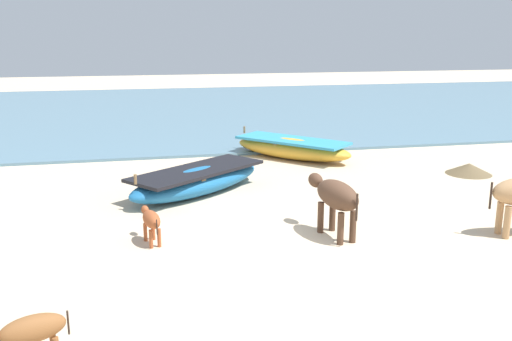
{
  "coord_description": "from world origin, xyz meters",
  "views": [
    {
      "loc": [
        -2.73,
        -8.24,
        3.51
      ],
      "look_at": [
        -0.18,
        3.28,
        0.6
      ],
      "focal_mm": 39.52,
      "sensor_mm": 36.0,
      "label": 1
    }
  ],
  "objects_px": {
    "fishing_boat_0": "(197,180)",
    "fishing_boat_1": "(292,148)",
    "calf_near_brown": "(30,332)",
    "calf_far_rust": "(151,220)",
    "cow_adult_dark": "(335,196)"
  },
  "relations": [
    {
      "from": "cow_adult_dark",
      "to": "fishing_boat_0",
      "type": "bearing_deg",
      "value": 20.45
    },
    {
      "from": "cow_adult_dark",
      "to": "calf_near_brown",
      "type": "xyz_separation_m",
      "value": [
        -4.55,
        -3.14,
        -0.29
      ]
    },
    {
      "from": "fishing_boat_1",
      "to": "calf_far_rust",
      "type": "height_order",
      "value": "fishing_boat_1"
    },
    {
      "from": "calf_near_brown",
      "to": "calf_far_rust",
      "type": "height_order",
      "value": "calf_near_brown"
    },
    {
      "from": "fishing_boat_0",
      "to": "calf_near_brown",
      "type": "relative_size",
      "value": 3.89
    },
    {
      "from": "fishing_boat_0",
      "to": "fishing_boat_1",
      "type": "xyz_separation_m",
      "value": [
        3.06,
        3.03,
        -0.0
      ]
    },
    {
      "from": "cow_adult_dark",
      "to": "calf_far_rust",
      "type": "xyz_separation_m",
      "value": [
        -3.16,
        0.35,
        -0.32
      ]
    },
    {
      "from": "fishing_boat_1",
      "to": "calf_near_brown",
      "type": "distance_m",
      "value": 10.92
    },
    {
      "from": "fishing_boat_0",
      "to": "calf_far_rust",
      "type": "distance_m",
      "value": 3.09
    },
    {
      "from": "fishing_boat_0",
      "to": "cow_adult_dark",
      "type": "distance_m",
      "value": 3.84
    },
    {
      "from": "calf_near_brown",
      "to": "calf_far_rust",
      "type": "relative_size",
      "value": 1.06
    },
    {
      "from": "calf_far_rust",
      "to": "fishing_boat_0",
      "type": "bearing_deg",
      "value": -34.0
    },
    {
      "from": "fishing_boat_1",
      "to": "cow_adult_dark",
      "type": "relative_size",
      "value": 2.23
    },
    {
      "from": "calf_near_brown",
      "to": "fishing_boat_0",
      "type": "bearing_deg",
      "value": -130.13
    },
    {
      "from": "cow_adult_dark",
      "to": "calf_near_brown",
      "type": "distance_m",
      "value": 5.53
    }
  ]
}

